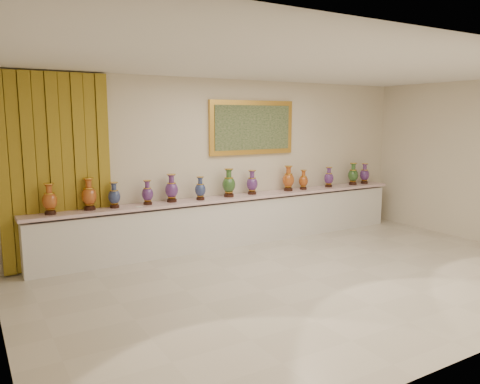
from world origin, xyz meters
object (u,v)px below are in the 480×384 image
at_px(counter, 235,221).
at_px(vase_2, 114,196).
at_px(vase_1, 89,196).
at_px(vase_0, 50,200).

xyz_separation_m(counter, vase_2, (-2.21, -0.01, 0.65)).
height_order(vase_1, vase_2, vase_1).
distance_m(vase_0, vase_2, 0.96).
bearing_deg(vase_1, counter, -0.40).
bearing_deg(vase_2, vase_0, -178.22).
bearing_deg(vase_1, vase_0, -174.14).
bearing_deg(vase_1, vase_2, -4.44).
xyz_separation_m(vase_1, vase_2, (0.38, -0.03, -0.04)).
xyz_separation_m(counter, vase_0, (-3.17, -0.04, 0.67)).
distance_m(counter, vase_1, 2.68).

